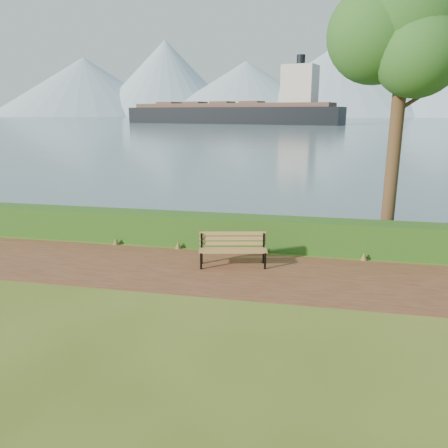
# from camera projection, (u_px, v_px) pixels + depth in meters

# --- Properties ---
(ground) EXTENTS (140.00, 140.00, 0.00)m
(ground) POSITION_uv_depth(u_px,v_px,m) (195.00, 274.00, 11.55)
(ground) COLOR #445317
(ground) RESTS_ON ground
(path) EXTENTS (40.00, 3.40, 0.01)m
(path) POSITION_uv_depth(u_px,v_px,m) (198.00, 270.00, 11.83)
(path) COLOR #4E2A1A
(path) RESTS_ON ground
(hedge) EXTENTS (32.00, 0.85, 1.00)m
(hedge) POSITION_uv_depth(u_px,v_px,m) (216.00, 231.00, 13.89)
(hedge) COLOR #1F4814
(hedge) RESTS_ON ground
(water) EXTENTS (700.00, 510.00, 0.00)m
(water) POSITION_uv_depth(u_px,v_px,m) (311.00, 119.00, 258.19)
(water) COLOR #415969
(water) RESTS_ON ground
(mountains) EXTENTS (585.00, 190.00, 70.00)m
(mountains) POSITION_uv_depth(u_px,v_px,m) (304.00, 85.00, 391.62)
(mountains) COLOR #849FB1
(mountains) RESTS_ON ground
(bench) EXTENTS (1.93, 0.92, 0.93)m
(bench) POSITION_uv_depth(u_px,v_px,m) (233.00, 247.00, 12.09)
(bench) COLOR black
(bench) RESTS_ON ground
(tree) EXTENTS (4.55, 3.74, 8.86)m
(tree) POSITION_uv_depth(u_px,v_px,m) (406.00, 27.00, 12.78)
(tree) COLOR #3C2618
(tree) RESTS_ON ground
(cargo_ship) EXTENTS (80.17, 32.51, 24.17)m
(cargo_ship) POSITION_uv_depth(u_px,v_px,m) (237.00, 113.00, 154.06)
(cargo_ship) COLOR black
(cargo_ship) RESTS_ON ground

